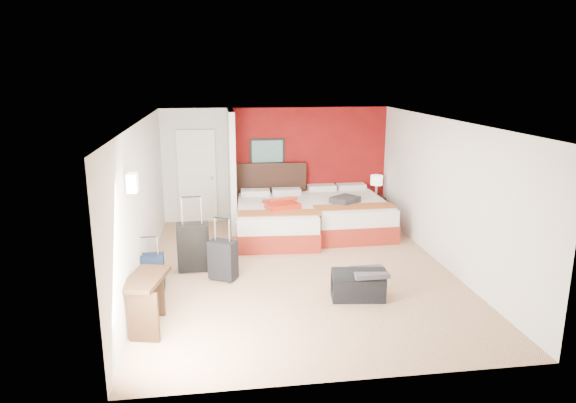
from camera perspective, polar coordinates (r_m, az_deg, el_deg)
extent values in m
plane|color=tan|center=(8.79, 1.23, -7.59)|extent=(6.50, 6.50, 0.00)
cube|color=silver|center=(11.56, -1.33, 4.16)|extent=(5.00, 0.04, 2.50)
cube|color=silver|center=(8.38, -15.85, -0.23)|extent=(0.04, 6.50, 2.50)
cube|color=black|center=(11.43, -2.31, 5.56)|extent=(0.78, 0.03, 0.58)
cube|color=white|center=(6.78, -16.83, 2.01)|extent=(0.12, 0.20, 0.24)
cube|color=maroon|center=(11.65, 2.35, 4.23)|extent=(3.50, 0.04, 2.50)
cube|color=silver|center=(10.86, -6.19, 3.43)|extent=(0.12, 1.20, 2.50)
cube|color=silver|center=(11.48, -10.01, 2.73)|extent=(0.82, 0.06, 2.05)
cube|color=silver|center=(10.45, -1.36, -2.11)|extent=(1.68, 2.30, 0.66)
cube|color=white|center=(10.93, 6.39, -1.43)|extent=(1.60, 2.26, 0.67)
cube|color=#B0200F|center=(10.26, -0.75, -0.19)|extent=(0.84, 0.99, 0.11)
cube|color=#333337|center=(10.53, 6.33, 0.20)|extent=(0.67, 0.65, 0.13)
cube|color=black|center=(11.88, 9.64, -0.66)|extent=(0.39, 0.39, 0.52)
cylinder|color=white|center=(11.76, 9.74, 1.70)|extent=(0.34, 0.34, 0.48)
cube|color=black|center=(8.79, -10.42, -5.09)|extent=(0.53, 0.34, 0.78)
cube|color=black|center=(8.36, -7.19, -6.57)|extent=(0.50, 0.43, 0.62)
cube|color=#101B31|center=(8.19, -14.88, -7.71)|extent=(0.40, 0.25, 0.55)
cube|color=black|center=(7.75, 7.74, -9.23)|extent=(0.82, 0.51, 0.39)
cube|color=#3B3A40|center=(7.66, 8.99, -7.72)|extent=(0.50, 0.43, 0.07)
cube|color=black|center=(7.04, -15.33, -10.70)|extent=(0.61, 0.93, 0.71)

